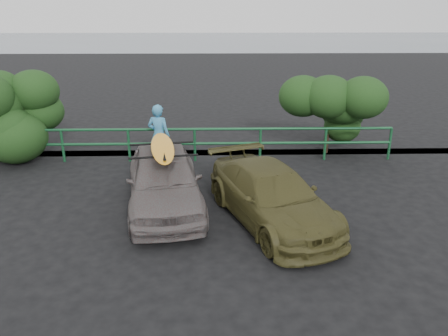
% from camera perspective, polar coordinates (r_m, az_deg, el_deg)
% --- Properties ---
extents(ground, '(80.00, 80.00, 0.00)m').
position_cam_1_polar(ground, '(9.05, -11.46, -9.48)').
color(ground, black).
extents(ocean, '(200.00, 200.00, 0.00)m').
position_cam_1_polar(ocean, '(67.91, -2.81, 16.28)').
color(ocean, slate).
rests_on(ocean, ground).
extents(guardrail, '(14.00, 0.08, 1.04)m').
position_cam_1_polar(guardrail, '(13.42, -8.11, 3.03)').
color(guardrail, '#164E2A').
rests_on(guardrail, ground).
extents(shrub_left, '(3.20, 2.40, 2.55)m').
position_cam_1_polar(shrub_left, '(14.95, -26.78, 5.82)').
color(shrub_left, '#1D3E16').
rests_on(shrub_left, ground).
extents(shrub_right, '(3.20, 2.40, 2.46)m').
position_cam_1_polar(shrub_right, '(14.04, 12.82, 6.50)').
color(shrub_right, '#1D3E16').
rests_on(shrub_right, ground).
extents(sedan, '(2.26, 4.30, 1.40)m').
position_cam_1_polar(sedan, '(10.16, -7.83, -1.51)').
color(sedan, '#615856').
rests_on(sedan, ground).
extents(olive_vehicle, '(3.04, 4.48, 1.20)m').
position_cam_1_polar(olive_vehicle, '(9.51, 6.23, -3.61)').
color(olive_vehicle, '#46421E').
rests_on(olive_vehicle, ground).
extents(man, '(0.78, 0.63, 1.84)m').
position_cam_1_polar(man, '(12.92, -8.50, 4.21)').
color(man, teal).
rests_on(man, ground).
extents(roof_rack, '(1.63, 1.25, 0.05)m').
position_cam_1_polar(roof_rack, '(9.92, -8.03, 2.38)').
color(roof_rack, black).
rests_on(roof_rack, sedan).
extents(surfboard, '(0.88, 2.50, 0.07)m').
position_cam_1_polar(surfboard, '(9.90, -8.05, 2.72)').
color(surfboard, orange).
rests_on(surfboard, roof_rack).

